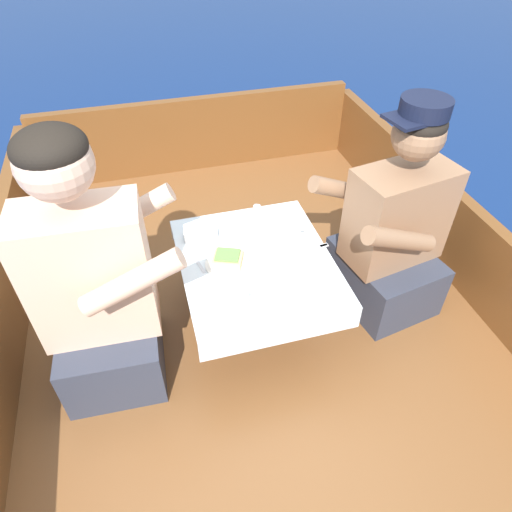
% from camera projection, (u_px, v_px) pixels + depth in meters
% --- Properties ---
extents(ground_plane, '(60.00, 60.00, 0.00)m').
position_uv_depth(ground_plane, '(257.00, 369.00, 2.26)').
color(ground_plane, navy).
extents(boat_deck, '(2.10, 2.93, 0.34)m').
position_uv_depth(boat_deck, '(257.00, 348.00, 2.15)').
color(boat_deck, brown).
rests_on(boat_deck, ground_plane).
extents(gunwale_starboard, '(0.06, 2.93, 0.41)m').
position_uv_depth(gunwale_starboard, '(469.00, 250.00, 2.11)').
color(gunwale_starboard, brown).
rests_on(gunwale_starboard, boat_deck).
extents(bow_coaming, '(1.98, 0.06, 0.47)m').
position_uv_depth(bow_coaming, '(197.00, 134.00, 2.92)').
color(bow_coaming, brown).
rests_on(bow_coaming, boat_deck).
extents(cockpit_table, '(0.59, 0.70, 0.37)m').
position_uv_depth(cockpit_table, '(256.00, 268.00, 1.84)').
color(cockpit_table, '#B2B2B7').
rests_on(cockpit_table, boat_deck).
extents(person_port, '(0.54, 0.46, 1.04)m').
position_uv_depth(person_port, '(97.00, 290.00, 1.60)').
color(person_port, '#333847').
rests_on(person_port, boat_deck).
extents(person_starboard, '(0.57, 0.52, 0.96)m').
position_uv_depth(person_starboard, '(392.00, 234.00, 1.92)').
color(person_starboard, '#333847').
rests_on(person_starboard, boat_deck).
extents(plate_sandwich, '(0.18, 0.18, 0.01)m').
position_uv_depth(plate_sandwich, '(228.00, 264.00, 1.79)').
color(plate_sandwich, white).
rests_on(plate_sandwich, cockpit_table).
extents(plate_bread, '(0.16, 0.16, 0.01)m').
position_uv_depth(plate_bread, '(250.00, 228.00, 1.96)').
color(plate_bread, white).
rests_on(plate_bread, cockpit_table).
extents(sandwich, '(0.14, 0.13, 0.05)m').
position_uv_depth(sandwich, '(228.00, 259.00, 1.77)').
color(sandwich, '#E0BC7F').
rests_on(sandwich, plate_sandwich).
extents(bowl_port_near, '(0.15, 0.15, 0.04)m').
position_uv_depth(bowl_port_near, '(275.00, 280.00, 1.69)').
color(bowl_port_near, white).
rests_on(bowl_port_near, cockpit_table).
extents(bowl_starboard_near, '(0.14, 0.14, 0.04)m').
position_uv_depth(bowl_starboard_near, '(201.00, 234.00, 1.90)').
color(bowl_starboard_near, white).
rests_on(bowl_starboard_near, cockpit_table).
extents(coffee_cup_port, '(0.09, 0.06, 0.07)m').
position_uv_depth(coffee_cup_port, '(240.00, 303.00, 1.59)').
color(coffee_cup_port, white).
rests_on(coffee_cup_port, cockpit_table).
extents(coffee_cup_starboard, '(0.09, 0.06, 0.06)m').
position_uv_depth(coffee_cup_starboard, '(323.00, 274.00, 1.70)').
color(coffee_cup_starboard, white).
rests_on(coffee_cup_starboard, cockpit_table).
extents(coffee_cup_center, '(0.10, 0.07, 0.06)m').
position_uv_depth(coffee_cup_center, '(292.00, 234.00, 1.89)').
color(coffee_cup_center, white).
rests_on(coffee_cup_center, cockpit_table).
extents(tin_can, '(0.07, 0.07, 0.05)m').
position_uv_depth(tin_can, '(259.00, 245.00, 1.84)').
color(tin_can, silver).
rests_on(tin_can, cockpit_table).
extents(utensil_fork_starboard, '(0.17, 0.04, 0.00)m').
position_uv_depth(utensil_fork_starboard, '(313.00, 249.00, 1.86)').
color(utensil_fork_starboard, silver).
rests_on(utensil_fork_starboard, cockpit_table).
extents(utensil_knife_starboard, '(0.07, 0.16, 0.00)m').
position_uv_depth(utensil_knife_starboard, '(297.00, 216.00, 2.03)').
color(utensil_knife_starboard, silver).
rests_on(utensil_knife_starboard, cockpit_table).
extents(utensil_spoon_starboard, '(0.05, 0.17, 0.01)m').
position_uv_depth(utensil_spoon_starboard, '(261.00, 211.00, 2.06)').
color(utensil_spoon_starboard, silver).
rests_on(utensil_spoon_starboard, cockpit_table).
extents(utensil_spoon_center, '(0.06, 0.17, 0.01)m').
position_uv_depth(utensil_spoon_center, '(193.00, 255.00, 1.83)').
color(utensil_spoon_center, silver).
rests_on(utensil_spoon_center, cockpit_table).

